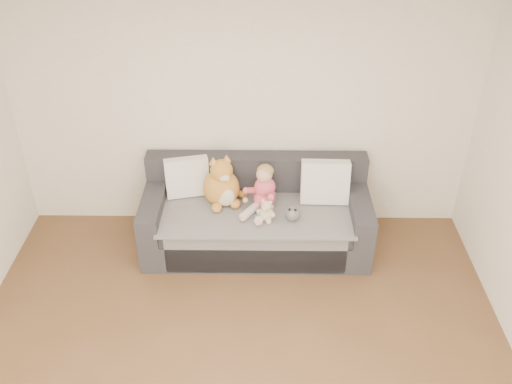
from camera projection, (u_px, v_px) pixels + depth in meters
room_shell at (234, 246)px, 3.75m from camera, size 5.00×5.00×5.00m
sofa at (256, 218)px, 5.67m from camera, size 2.20×0.94×0.85m
cushion_left at (187, 177)px, 5.63m from camera, size 0.46×0.28×0.40m
cushion_right_back at (326, 175)px, 5.68m from camera, size 0.41×0.19×0.38m
cushion_right_front at (325, 182)px, 5.52m from camera, size 0.47×0.22×0.44m
toddler at (263, 191)px, 5.44m from camera, size 0.35×0.46×0.46m
plush_cat at (222, 185)px, 5.50m from camera, size 0.43×0.43×0.54m
teddy_bear at (266, 212)px, 5.31m from camera, size 0.18×0.15×0.24m
plush_cow at (293, 214)px, 5.34m from camera, size 0.13×0.20×0.16m
sippy_cup at (260, 216)px, 5.32m from camera, size 0.10×0.06×0.11m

